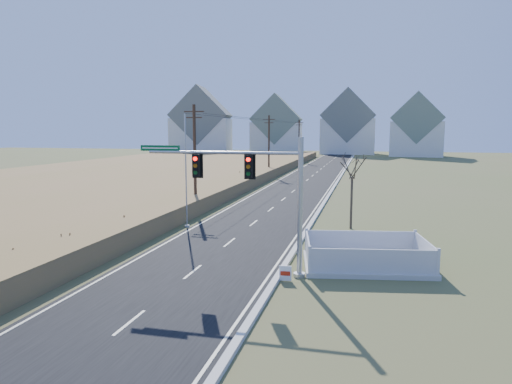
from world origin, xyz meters
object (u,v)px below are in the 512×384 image
fence_enclosure (366,261)px  bare_tree (352,165)px  traffic_signal_mast (261,190)px  flagpole (186,183)px  open_sign (285,273)px

fence_enclosure → bare_tree: bare_tree is taller
traffic_signal_mast → flagpole: bearing=129.4°
traffic_signal_mast → bare_tree: size_ratio=1.49×
flagpole → bare_tree: size_ratio=1.44×
open_sign → flagpole: size_ratio=0.09×
traffic_signal_mast → open_sign: (1.31, -0.77, -3.71)m
traffic_signal_mast → flagpole: 11.80m
traffic_signal_mast → flagpole: (-7.54, 9.02, -0.90)m
open_sign → flagpole: bearing=127.6°
open_sign → flagpole: 13.49m
traffic_signal_mast → flagpole: size_ratio=1.03×
fence_enclosure → bare_tree: size_ratio=1.23×
traffic_signal_mast → bare_tree: bearing=71.2°
flagpole → bare_tree: bearing=11.7°
flagpole → bare_tree: 11.61m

